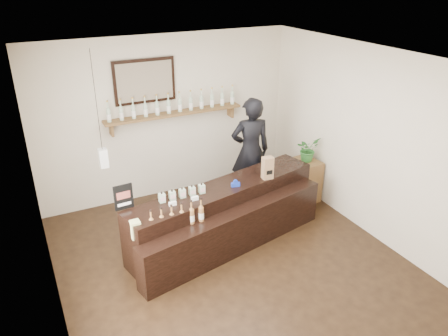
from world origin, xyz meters
TOP-DOWN VIEW (x-y plane):
  - ground at (0.00, 0.00)m, footprint 5.00×5.00m
  - room_shell at (0.00, 0.00)m, footprint 5.00×5.00m
  - back_wall_decor at (-0.15, 2.37)m, footprint 2.66×0.96m
  - counter at (0.19, 0.58)m, footprint 3.15×1.45m
  - promo_sign at (-1.26, 0.70)m, footprint 0.25×0.04m
  - paper_bag at (0.89, 0.63)m, footprint 0.17×0.13m
  - tape_dispenser at (0.34, 0.61)m, footprint 0.13×0.07m
  - side_cabinet at (2.00, 1.14)m, footprint 0.42×0.54m
  - potted_plant at (2.00, 1.14)m, footprint 0.44×0.41m
  - shopkeeper at (1.12, 1.55)m, footprint 0.86×0.66m

SIDE VIEW (x-z plane):
  - ground at x=0.00m, z-range 0.00..0.00m
  - side_cabinet at x=2.00m, z-range 0.00..0.74m
  - counter at x=0.19m, z-range -0.10..0.92m
  - tape_dispenser at x=0.34m, z-range 0.86..0.96m
  - potted_plant at x=2.00m, z-range 0.74..1.16m
  - paper_bag at x=0.89m, z-range 0.87..1.21m
  - promo_sign at x=-1.26m, z-range 0.87..1.22m
  - shopkeeper at x=1.12m, z-range 0.00..2.10m
  - room_shell at x=0.00m, z-range -0.80..4.20m
  - back_wall_decor at x=-0.15m, z-range 0.91..2.60m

